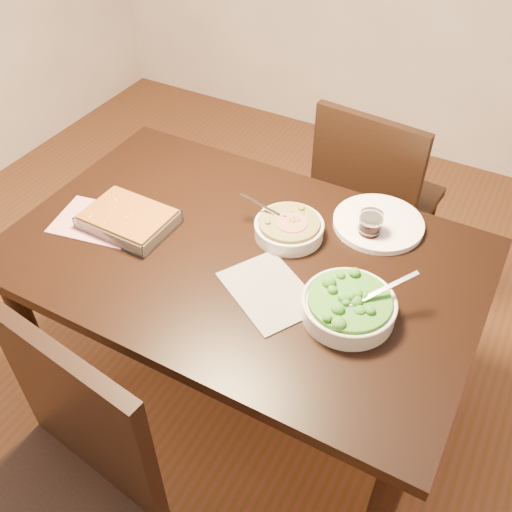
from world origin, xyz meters
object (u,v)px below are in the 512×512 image
dinner_plate (378,223)px  chair_far (372,196)px  broccoli_bowl (349,306)px  table (242,275)px  chair_near (59,492)px  wine_tumbler (370,225)px  stew_bowl (289,228)px  baking_dish (129,219)px

dinner_plate → chair_far: size_ratio=0.31×
broccoli_bowl → table: bearing=168.1°
table → chair_near: 0.78m
wine_tumbler → table: bearing=-140.8°
stew_bowl → table: bearing=-122.3°
broccoli_bowl → wine_tumbler: broccoli_bowl is taller
broccoli_bowl → dinner_plate: broccoli_bowl is taller
chair_near → chair_far: chair_near is taller
wine_tumbler → chair_far: 0.61m
table → broccoli_bowl: 0.40m
baking_dish → chair_far: 1.02m
baking_dish → chair_far: (0.53, 0.83, -0.26)m
broccoli_bowl → stew_bowl: bearing=142.5°
baking_dish → dinner_plate: 0.78m
stew_bowl → dinner_plate: stew_bowl is taller
broccoli_bowl → baking_dish: 0.74m
wine_tumbler → stew_bowl: bearing=-153.0°
table → baking_dish: (-0.37, -0.06, 0.12)m
broccoli_bowl → chair_near: size_ratio=0.26×
wine_tumbler → broccoli_bowl: bearing=-79.0°
dinner_plate → stew_bowl: bearing=-142.2°
table → chair_near: (-0.08, -0.76, -0.11)m
chair_near → chair_far: (0.24, 1.53, -0.03)m
dinner_plate → broccoli_bowl: bearing=-81.9°
broccoli_bowl → dinner_plate: 0.40m
table → wine_tumbler: (0.31, 0.25, 0.14)m
chair_near → chair_far: bearing=88.4°
wine_tumbler → baking_dish: bearing=-155.4°
chair_far → broccoli_bowl: bearing=109.3°
dinner_plate → chair_near: chair_near is taller
broccoli_bowl → dinner_plate: bearing=98.1°
stew_bowl → chair_near: size_ratio=0.25×
baking_dish → wine_tumbler: (0.68, 0.31, 0.02)m
baking_dish → wine_tumbler: size_ratio=3.31×
stew_bowl → wine_tumbler: bearing=27.0°
chair_far → baking_dish: bearing=62.7°
stew_bowl → wine_tumbler: (0.22, 0.11, 0.02)m
dinner_plate → baking_dish: bearing=-151.3°
table → broccoli_bowl: bearing=-11.9°
baking_dish → chair_far: size_ratio=0.30×
broccoli_bowl → baking_dish: broccoli_bowl is taller
table → broccoli_bowl: size_ratio=5.55×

